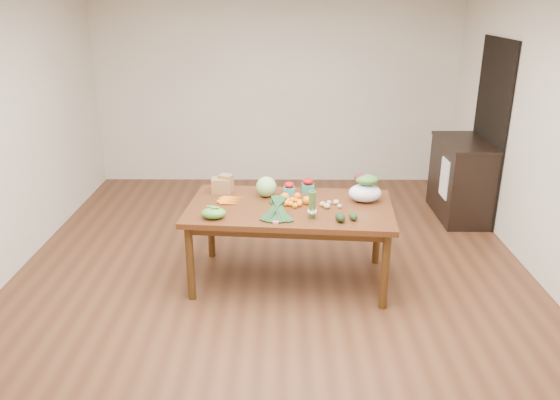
{
  "coord_description": "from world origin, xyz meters",
  "views": [
    {
      "loc": [
        0.09,
        -4.59,
        2.52
      ],
      "look_at": [
        0.07,
        0.0,
        0.8
      ],
      "focal_mm": 35.0,
      "sensor_mm": 36.0,
      "label": 1
    }
  ],
  "objects_px": {
    "cabinet": "(460,179)",
    "asparagus_bundle": "(312,205)",
    "cabbage": "(266,187)",
    "mandarin_cluster": "(292,201)",
    "paper_bag": "(221,184)",
    "dining_table": "(290,243)",
    "salad_bag": "(365,190)",
    "kale_bunch": "(277,210)"
  },
  "relations": [
    {
      "from": "kale_bunch",
      "to": "paper_bag",
      "type": "bearing_deg",
      "value": 133.8
    },
    {
      "from": "cabbage",
      "to": "kale_bunch",
      "type": "height_order",
      "value": "cabbage"
    },
    {
      "from": "dining_table",
      "to": "salad_bag",
      "type": "xyz_separation_m",
      "value": [
        0.69,
        0.11,
        0.49
      ]
    },
    {
      "from": "cabinet",
      "to": "salad_bag",
      "type": "relative_size",
      "value": 3.4
    },
    {
      "from": "cabbage",
      "to": "asparagus_bundle",
      "type": "xyz_separation_m",
      "value": [
        0.4,
        -0.54,
        0.03
      ]
    },
    {
      "from": "mandarin_cluster",
      "to": "cabinet",
      "type": "bearing_deg",
      "value": 38.17
    },
    {
      "from": "paper_bag",
      "to": "kale_bunch",
      "type": "height_order",
      "value": "paper_bag"
    },
    {
      "from": "dining_table",
      "to": "cabinet",
      "type": "relative_size",
      "value": 1.8
    },
    {
      "from": "cabbage",
      "to": "salad_bag",
      "type": "bearing_deg",
      "value": -8.27
    },
    {
      "from": "salad_bag",
      "to": "mandarin_cluster",
      "type": "bearing_deg",
      "value": -171.37
    },
    {
      "from": "mandarin_cluster",
      "to": "paper_bag",
      "type": "bearing_deg",
      "value": 153.07
    },
    {
      "from": "mandarin_cluster",
      "to": "kale_bunch",
      "type": "distance_m",
      "value": 0.35
    },
    {
      "from": "dining_table",
      "to": "salad_bag",
      "type": "distance_m",
      "value": 0.85
    },
    {
      "from": "paper_bag",
      "to": "cabbage",
      "type": "height_order",
      "value": "cabbage"
    },
    {
      "from": "paper_bag",
      "to": "asparagus_bundle",
      "type": "relative_size",
      "value": 0.97
    },
    {
      "from": "dining_table",
      "to": "salad_bag",
      "type": "height_order",
      "value": "salad_bag"
    },
    {
      "from": "kale_bunch",
      "to": "mandarin_cluster",
      "type": "bearing_deg",
      "value": 72.14
    },
    {
      "from": "dining_table",
      "to": "cabbage",
      "type": "xyz_separation_m",
      "value": [
        -0.22,
        0.24,
        0.47
      ]
    },
    {
      "from": "cabinet",
      "to": "asparagus_bundle",
      "type": "height_order",
      "value": "asparagus_bundle"
    },
    {
      "from": "asparagus_bundle",
      "to": "dining_table",
      "type": "bearing_deg",
      "value": 126.59
    },
    {
      "from": "cabbage",
      "to": "mandarin_cluster",
      "type": "bearing_deg",
      "value": -44.13
    },
    {
      "from": "paper_bag",
      "to": "cabbage",
      "type": "xyz_separation_m",
      "value": [
        0.43,
        -0.11,
        0.01
      ]
    },
    {
      "from": "cabinet",
      "to": "asparagus_bundle",
      "type": "distance_m",
      "value": 2.71
    },
    {
      "from": "kale_bunch",
      "to": "cabinet",
      "type": "bearing_deg",
      "value": 46.43
    },
    {
      "from": "cabinet",
      "to": "kale_bunch",
      "type": "relative_size",
      "value": 2.55
    },
    {
      "from": "dining_table",
      "to": "paper_bag",
      "type": "relative_size",
      "value": 7.53
    },
    {
      "from": "cabbage",
      "to": "salad_bag",
      "type": "height_order",
      "value": "salad_bag"
    },
    {
      "from": "dining_table",
      "to": "salad_bag",
      "type": "bearing_deg",
      "value": 14.15
    },
    {
      "from": "asparagus_bundle",
      "to": "salad_bag",
      "type": "height_order",
      "value": "asparagus_bundle"
    },
    {
      "from": "cabbage",
      "to": "mandarin_cluster",
      "type": "xyz_separation_m",
      "value": [
        0.24,
        -0.23,
        -0.06
      ]
    },
    {
      "from": "dining_table",
      "to": "cabbage",
      "type": "bearing_deg",
      "value": 137.11
    },
    {
      "from": "cabinet",
      "to": "salad_bag",
      "type": "bearing_deg",
      "value": -132.42
    },
    {
      "from": "kale_bunch",
      "to": "asparagus_bundle",
      "type": "distance_m",
      "value": 0.3
    },
    {
      "from": "salad_bag",
      "to": "kale_bunch",
      "type": "bearing_deg",
      "value": -152.11
    },
    {
      "from": "dining_table",
      "to": "cabinet",
      "type": "bearing_deg",
      "value": 42.99
    },
    {
      "from": "mandarin_cluster",
      "to": "cabbage",
      "type": "bearing_deg",
      "value": 135.87
    },
    {
      "from": "dining_table",
      "to": "paper_bag",
      "type": "distance_m",
      "value": 0.88
    },
    {
      "from": "paper_bag",
      "to": "asparagus_bundle",
      "type": "xyz_separation_m",
      "value": [
        0.84,
        -0.65,
        0.04
      ]
    },
    {
      "from": "cabbage",
      "to": "mandarin_cluster",
      "type": "height_order",
      "value": "cabbage"
    },
    {
      "from": "mandarin_cluster",
      "to": "asparagus_bundle",
      "type": "height_order",
      "value": "asparagus_bundle"
    },
    {
      "from": "dining_table",
      "to": "paper_bag",
      "type": "bearing_deg",
      "value": 156.57
    },
    {
      "from": "cabbage",
      "to": "kale_bunch",
      "type": "relative_size",
      "value": 0.48
    }
  ]
}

